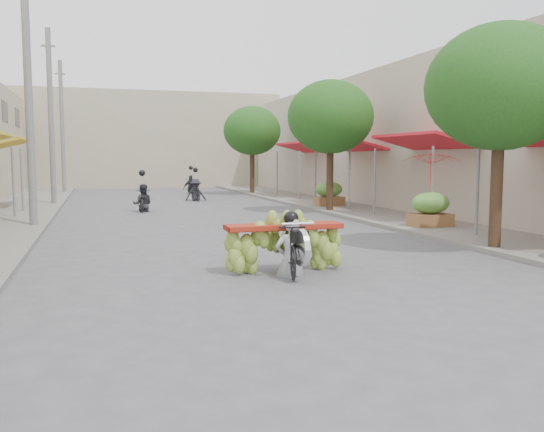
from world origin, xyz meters
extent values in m
plane|color=#58585D|center=(0.00, 0.00, 0.00)|extent=(120.00, 120.00, 0.00)
cube|color=slate|center=(7.00, 15.00, 0.06)|extent=(4.00, 60.00, 0.12)
cylinder|color=slate|center=(-6.30, 14.80, 1.27)|extent=(0.08, 0.08, 2.55)
cube|color=gold|center=(-7.12, 19.00, 2.75)|extent=(1.77, 4.00, 0.53)
cylinder|color=slate|center=(-6.30, 17.20, 1.27)|extent=(0.08, 0.08, 2.55)
cylinder|color=slate|center=(-6.30, 20.80, 1.27)|extent=(0.08, 0.08, 2.55)
cube|color=#1E2328|center=(-8.02, 26.00, 4.60)|extent=(0.08, 2.00, 1.10)
cube|color=#1E2328|center=(-8.02, 31.00, 4.60)|extent=(0.08, 2.00, 1.10)
cube|color=#B2A694|center=(12.00, 14.00, 3.00)|extent=(8.00, 40.00, 6.00)
cylinder|color=slate|center=(6.30, 5.90, 1.27)|extent=(0.08, 0.08, 2.55)
cube|color=red|center=(7.12, 10.00, 2.75)|extent=(1.77, 4.20, 0.53)
cylinder|color=slate|center=(6.30, 8.10, 1.27)|extent=(0.08, 0.08, 2.55)
cylinder|color=slate|center=(6.30, 11.90, 1.27)|extent=(0.08, 0.08, 2.55)
cube|color=red|center=(7.12, 16.00, 2.75)|extent=(1.77, 4.20, 0.53)
cylinder|color=slate|center=(6.30, 14.10, 1.27)|extent=(0.08, 0.08, 2.55)
cylinder|color=slate|center=(6.30, 17.90, 1.27)|extent=(0.08, 0.08, 2.55)
cube|color=red|center=(7.12, 22.00, 2.75)|extent=(1.77, 4.20, 0.53)
cylinder|color=slate|center=(6.30, 20.10, 1.27)|extent=(0.08, 0.08, 2.55)
cylinder|color=slate|center=(6.30, 23.90, 1.27)|extent=(0.08, 0.08, 2.55)
cube|color=tan|center=(0.00, 38.00, 3.50)|extent=(20.00, 6.00, 7.00)
cylinder|color=slate|center=(-5.40, 12.00, 4.00)|extent=(0.24, 0.24, 8.00)
cylinder|color=slate|center=(-5.40, 21.00, 4.00)|extent=(0.24, 0.24, 8.00)
cube|color=slate|center=(-5.40, 21.00, 7.20)|extent=(0.60, 0.08, 0.08)
cylinder|color=slate|center=(-5.40, 30.00, 4.00)|extent=(0.24, 0.24, 8.00)
cube|color=slate|center=(-5.40, 30.00, 7.20)|extent=(0.60, 0.08, 0.08)
cylinder|color=#3A2719|center=(5.40, 4.00, 1.60)|extent=(0.28, 0.28, 3.20)
ellipsoid|color=#225719|center=(5.40, 4.00, 3.80)|extent=(3.40, 3.40, 2.90)
cylinder|color=#3A2719|center=(5.40, 14.00, 1.60)|extent=(0.28, 0.28, 3.20)
ellipsoid|color=#225719|center=(5.40, 14.00, 3.80)|extent=(3.40, 3.40, 2.90)
cylinder|color=#3A2719|center=(5.40, 26.00, 1.60)|extent=(0.28, 0.28, 3.20)
ellipsoid|color=#225719|center=(5.40, 26.00, 3.80)|extent=(3.40, 3.40, 2.90)
cube|color=brown|center=(6.20, 8.00, 0.37)|extent=(1.20, 0.80, 0.50)
ellipsoid|color=#5A9F3B|center=(6.20, 8.00, 0.95)|extent=(1.20, 0.88, 0.66)
cube|color=brown|center=(6.20, 16.00, 0.37)|extent=(1.20, 0.80, 0.50)
ellipsoid|color=#5A9F3B|center=(6.20, 16.00, 0.95)|extent=(1.20, 0.88, 0.66)
imported|color=black|center=(-0.05, 2.84, 0.51)|extent=(0.83, 1.81, 1.02)
cylinder|color=silver|center=(-0.05, 2.19, 0.62)|extent=(0.10, 0.66, 0.66)
cube|color=black|center=(-0.05, 2.29, 0.80)|extent=(0.28, 0.22, 0.22)
cylinder|color=silver|center=(-0.05, 2.39, 1.02)|extent=(0.60, 0.05, 0.05)
cube|color=maroon|center=(-0.05, 3.19, 0.88)|extent=(2.26, 0.55, 0.10)
imported|color=silver|center=(-0.05, 2.79, 1.11)|extent=(0.58, 0.43, 1.62)
sphere|color=black|center=(-0.05, 2.76, 1.89)|extent=(0.28, 0.28, 0.28)
imported|color=red|center=(6.10, 7.87, 2.39)|extent=(2.24, 2.24, 1.59)
imported|color=silver|center=(6.12, 16.54, 0.99)|extent=(0.86, 0.52, 1.74)
imported|color=black|center=(-1.72, 16.67, 0.43)|extent=(0.76, 1.59, 0.86)
imported|color=#282830|center=(-1.72, 16.67, 1.12)|extent=(0.85, 0.58, 1.65)
sphere|color=black|center=(-1.72, 16.67, 1.58)|extent=(0.26, 0.26, 0.26)
imported|color=black|center=(1.34, 21.99, 0.50)|extent=(0.64, 1.72, 0.99)
imported|color=#282830|center=(1.34, 21.99, 1.12)|extent=(1.10, 0.65, 1.65)
sphere|color=black|center=(1.34, 21.99, 1.58)|extent=(0.26, 0.26, 0.26)
imported|color=black|center=(2.09, 28.28, 0.44)|extent=(0.60, 1.58, 0.89)
imported|color=#282830|center=(2.09, 28.28, 1.12)|extent=(0.97, 0.55, 1.65)
sphere|color=black|center=(2.09, 28.28, 1.58)|extent=(0.26, 0.26, 0.26)
camera|label=1|loc=(-3.46, -7.24, 2.19)|focal=38.00mm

